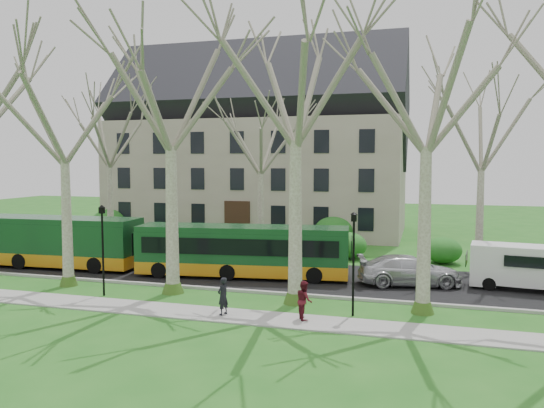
{
  "coord_description": "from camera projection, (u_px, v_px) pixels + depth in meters",
  "views": [
    {
      "loc": [
        8.78,
        -22.91,
        6.51
      ],
      "look_at": [
        1.31,
        3.0,
        4.3
      ],
      "focal_mm": 35.0,
      "sensor_mm": 36.0,
      "label": 1
    }
  ],
  "objects": [
    {
      "name": "road",
      "position": [
        262.0,
        275.0,
        30.16
      ],
      "size": [
        80.0,
        8.0,
        0.06
      ],
      "primitive_type": "cube",
      "color": "black",
      "rests_on": "ground"
    },
    {
      "name": "bus_lead",
      "position": [
        41.0,
        241.0,
        32.44
      ],
      "size": [
        12.64,
        3.2,
        3.13
      ],
      "primitive_type": null,
      "rotation": [
        0.0,
        0.0,
        0.05
      ],
      "color": "#12401D",
      "rests_on": "road"
    },
    {
      "name": "lamp_row",
      "position": [
        219.0,
        249.0,
        23.73
      ],
      "size": [
        36.22,
        0.22,
        4.3
      ],
      "color": "black",
      "rests_on": "ground"
    },
    {
      "name": "bus_follow",
      "position": [
        242.0,
        250.0,
        29.48
      ],
      "size": [
        11.92,
        3.9,
        2.93
      ],
      "primitive_type": null,
      "rotation": [
        0.0,
        0.0,
        0.13
      ],
      "color": "#12401D",
      "rests_on": "road"
    },
    {
      "name": "hedges",
      "position": [
        236.0,
        235.0,
        39.51
      ],
      "size": [
        30.6,
        8.6,
        2.0
      ],
      "color": "#1A5D1F",
      "rests_on": "ground"
    },
    {
      "name": "building",
      "position": [
        259.0,
        144.0,
        48.88
      ],
      "size": [
        26.5,
        12.2,
        16.0
      ],
      "color": "gray",
      "rests_on": "ground"
    },
    {
      "name": "sidewalk",
      "position": [
        207.0,
        314.0,
        22.5
      ],
      "size": [
        70.0,
        2.0,
        0.06
      ],
      "primitive_type": "cube",
      "color": "gray",
      "rests_on": "ground"
    },
    {
      "name": "van_a",
      "position": [
        525.0,
        268.0,
        26.45
      ],
      "size": [
        5.28,
        2.48,
        2.22
      ],
      "primitive_type": null,
      "rotation": [
        0.0,
        0.0,
        -0.13
      ],
      "color": "silver",
      "rests_on": "road"
    },
    {
      "name": "curb",
      "position": [
        238.0,
        290.0,
        26.33
      ],
      "size": [
        80.0,
        0.25,
        0.14
      ],
      "primitive_type": "cube",
      "color": "#A5A39E",
      "rests_on": "ground"
    },
    {
      "name": "sedan",
      "position": [
        409.0,
        270.0,
        27.49
      ],
      "size": [
        5.63,
        3.31,
        1.53
      ],
      "primitive_type": "imported",
      "rotation": [
        0.0,
        0.0,
        1.81
      ],
      "color": "#B1B2B6",
      "rests_on": "road"
    },
    {
      "name": "tree_row_verge",
      "position": [
        229.0,
        150.0,
        24.61
      ],
      "size": [
        49.0,
        7.0,
        14.0
      ],
      "color": "gray",
      "rests_on": "ground"
    },
    {
      "name": "pedestrian_b",
      "position": [
        304.0,
        300.0,
        21.55
      ],
      "size": [
        0.88,
        0.96,
        1.59
      ],
      "primitive_type": "imported",
      "rotation": [
        0.0,
        0.0,
        2.03
      ],
      "color": "#52121D",
      "rests_on": "sidewalk"
    },
    {
      "name": "tree_row_far",
      "position": [
        267.0,
        168.0,
        35.31
      ],
      "size": [
        33.0,
        7.0,
        12.0
      ],
      "color": "gray",
      "rests_on": "ground"
    },
    {
      "name": "ground",
      "position": [
        228.0,
        299.0,
        24.9
      ],
      "size": [
        120.0,
        120.0,
        0.0
      ],
      "primitive_type": "plane",
      "color": "#21621C",
      "rests_on": "ground"
    },
    {
      "name": "pedestrian_a",
      "position": [
        223.0,
        296.0,
        22.18
      ],
      "size": [
        0.55,
        0.67,
        1.59
      ],
      "primitive_type": "imported",
      "rotation": [
        0.0,
        0.0,
        -1.9
      ],
      "color": "black",
      "rests_on": "sidewalk"
    }
  ]
}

